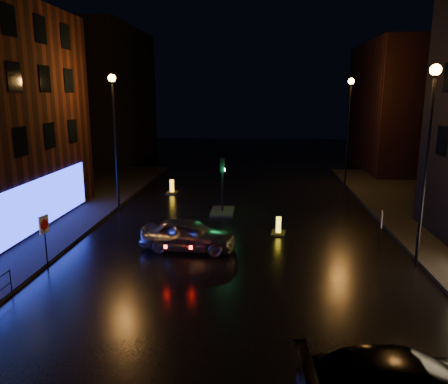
% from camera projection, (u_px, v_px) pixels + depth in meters
% --- Properties ---
extents(ground, '(120.00, 120.00, 0.00)m').
position_uv_depth(ground, '(224.00, 333.00, 13.53)').
color(ground, black).
rests_on(ground, ground).
extents(building_far_left, '(8.00, 16.00, 14.00)m').
position_uv_depth(building_far_left, '(102.00, 96.00, 47.24)').
color(building_far_left, black).
rests_on(building_far_left, ground).
extents(building_far_right, '(8.00, 14.00, 12.00)m').
position_uv_depth(building_far_right, '(404.00, 107.00, 42.18)').
color(building_far_right, black).
rests_on(building_far_right, ground).
extents(street_lamp_lfar, '(0.44, 0.44, 8.37)m').
position_uv_depth(street_lamp_lfar, '(114.00, 122.00, 26.51)').
color(street_lamp_lfar, black).
rests_on(street_lamp_lfar, ground).
extents(street_lamp_rnear, '(0.44, 0.44, 8.37)m').
position_uv_depth(street_lamp_rnear, '(429.00, 136.00, 17.54)').
color(street_lamp_rnear, black).
rests_on(street_lamp_rnear, ground).
extents(street_lamp_rfar, '(0.44, 0.44, 8.37)m').
position_uv_depth(street_lamp_rfar, '(349.00, 116.00, 33.10)').
color(street_lamp_rfar, black).
rests_on(street_lamp_rfar, ground).
extents(traffic_signal, '(1.40, 2.40, 3.45)m').
position_uv_depth(traffic_signal, '(222.00, 205.00, 27.12)').
color(traffic_signal, black).
rests_on(traffic_signal, ground).
extents(silver_hatchback, '(4.57, 2.14, 1.51)m').
position_uv_depth(silver_hatchback, '(188.00, 234.00, 20.59)').
color(silver_hatchback, '#A2A4AA').
rests_on(silver_hatchback, ground).
extents(bollard_near, '(0.84, 1.15, 0.93)m').
position_uv_depth(bollard_near, '(278.00, 230.00, 23.01)').
color(bollard_near, black).
rests_on(bollard_near, ground).
extents(bollard_far, '(0.81, 1.19, 1.03)m').
position_uv_depth(bollard_far, '(172.00, 190.00, 32.48)').
color(bollard_far, black).
rests_on(bollard_far, ground).
extents(road_sign_left, '(0.17, 0.55, 2.30)m').
position_uv_depth(road_sign_left, '(44.00, 229.00, 18.21)').
color(road_sign_left, black).
rests_on(road_sign_left, ground).
extents(road_sign_right, '(0.17, 0.51, 2.14)m').
position_uv_depth(road_sign_right, '(381.00, 223.00, 19.42)').
color(road_sign_right, black).
rests_on(road_sign_right, ground).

